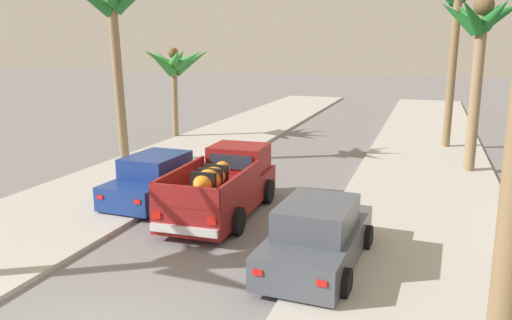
{
  "coord_description": "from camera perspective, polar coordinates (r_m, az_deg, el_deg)",
  "views": [
    {
      "loc": [
        5.08,
        -5.8,
        4.93
      ],
      "look_at": [
        -0.21,
        9.73,
        1.2
      ],
      "focal_mm": 35.63,
      "sensor_mm": 36.0,
      "label": 1
    }
  ],
  "objects": [
    {
      "name": "car_right_near",
      "position": [
        16.59,
        -10.96,
        -2.15
      ],
      "size": [
        2.17,
        4.32,
        1.54
      ],
      "color": "navy",
      "rests_on": "ground"
    },
    {
      "name": "palm_tree_right_mid",
      "position": [
        27.45,
        -9.13,
        10.74
      ],
      "size": [
        3.61,
        4.19,
        4.88
      ],
      "color": "#846B4C",
      "rests_on": "ground"
    },
    {
      "name": "pickup_truck",
      "position": [
        15.13,
        -3.68,
        -3.01
      ],
      "size": [
        2.31,
        5.26,
        1.8
      ],
      "color": "maroon",
      "rests_on": "ground"
    },
    {
      "name": "palm_tree_right_back",
      "position": [
        21.81,
        -15.76,
        15.45
      ],
      "size": [
        3.57,
        3.26,
        7.5
      ],
      "color": "#846B4C",
      "rests_on": "ground"
    },
    {
      "name": "car_left_near",
      "position": [
        11.64,
        6.91,
        -8.53
      ],
      "size": [
        2.18,
        4.32,
        1.54
      ],
      "color": "#474C56",
      "rests_on": "ground"
    },
    {
      "name": "curb_right",
      "position": [
        18.49,
        14.78,
        -2.93
      ],
      "size": [
        0.16,
        60.0,
        0.1
      ],
      "primitive_type": "cube",
      "color": "silver",
      "rests_on": "ground"
    },
    {
      "name": "palm_tree_right_fore",
      "position": [
        21.18,
        23.83,
        12.86
      ],
      "size": [
        3.22,
        3.03,
        6.73
      ],
      "color": "#846B4C",
      "rests_on": "ground"
    },
    {
      "name": "sidewalk_right",
      "position": [
        18.45,
        18.31,
        -3.16
      ],
      "size": [
        5.08,
        60.0,
        0.12
      ],
      "primitive_type": "cube",
      "color": "#B2AFA8",
      "rests_on": "ground"
    },
    {
      "name": "curb_left",
      "position": [
        20.57,
        -7.98,
        -1.04
      ],
      "size": [
        0.16,
        60.0,
        0.1
      ],
      "primitive_type": "cube",
      "color": "silver",
      "rests_on": "ground"
    },
    {
      "name": "palm_tree_left_back",
      "position": [
        25.71,
        21.61,
        16.1
      ],
      "size": [
        4.05,
        3.55,
        8.17
      ],
      "color": "brown",
      "rests_on": "ground"
    },
    {
      "name": "sidewalk_left",
      "position": [
        21.09,
        -10.75,
        -0.77
      ],
      "size": [
        5.08,
        60.0,
        0.12
      ],
      "primitive_type": "cube",
      "color": "#B2AFA8",
      "rests_on": "ground"
    }
  ]
}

